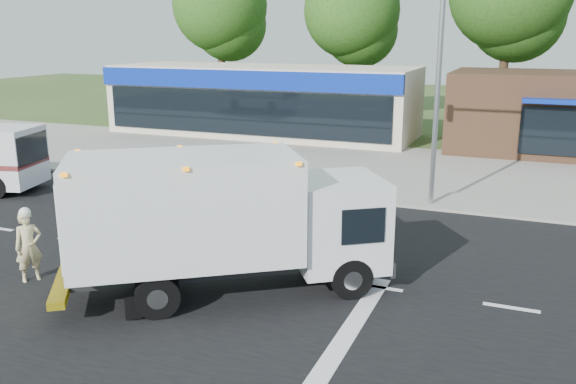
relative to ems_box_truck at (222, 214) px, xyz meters
name	(u,v)px	position (x,y,z in m)	size (l,w,h in m)	color
ground	(263,270)	(0.27, 1.61, -1.90)	(120.00, 120.00, 0.00)	#385123
road_asphalt	(263,270)	(0.27, 1.61, -1.89)	(60.00, 14.00, 0.02)	black
sidewalk	(353,192)	(0.27, 9.81, -1.84)	(60.00, 2.40, 0.12)	gray
parking_apron	(388,164)	(0.27, 15.61, -1.89)	(60.00, 9.00, 0.02)	gray
lane_markings	(292,298)	(1.62, 0.25, -1.88)	(55.20, 7.00, 0.01)	silver
ems_box_truck	(222,214)	(0.00, 0.00, 0.00)	(7.41, 6.11, 3.29)	black
emergency_worker	(28,245)	(-4.68, -1.13, -0.99)	(0.70, 0.76, 1.86)	#CCBC88
retail_strip_mall	(263,100)	(-8.73, 21.53, 0.11)	(18.00, 6.20, 4.00)	beige
brown_storefront	(554,113)	(7.27, 21.59, 0.10)	(10.00, 6.70, 4.00)	#382316
traffic_signal_pole	(420,62)	(2.63, 9.21, 3.02)	(3.51, 0.25, 8.00)	gray
background_trees	(429,9)	(-0.57, 29.77, 5.48)	(36.77, 7.39, 12.10)	#332114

